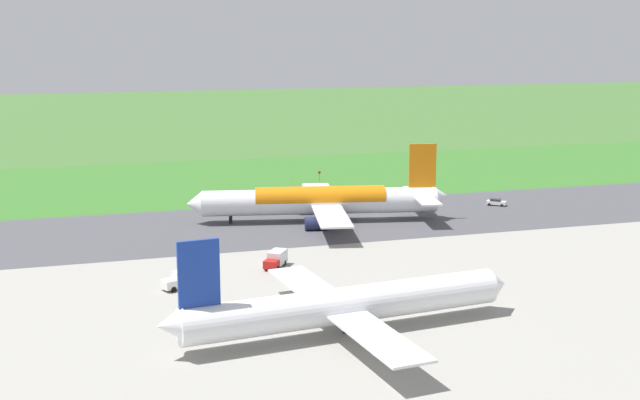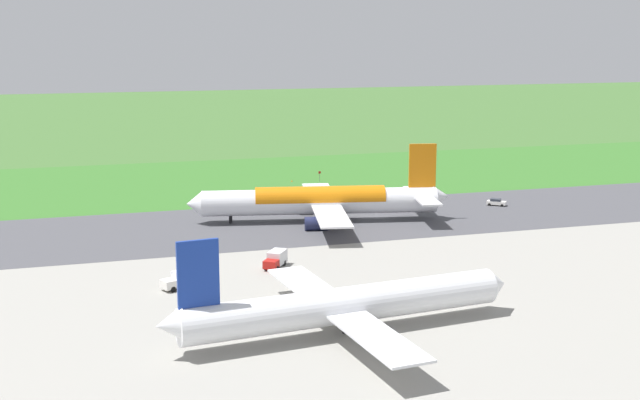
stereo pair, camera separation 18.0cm
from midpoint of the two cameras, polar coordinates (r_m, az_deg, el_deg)
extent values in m
plane|color=#3D662D|center=(173.02, 3.97, -1.23)|extent=(800.00, 800.00, 0.00)
cube|color=#47474C|center=(173.01, 3.97, -1.22)|extent=(600.00, 38.28, 0.06)
cube|color=gray|center=(114.98, 15.88, -8.24)|extent=(440.00, 110.00, 0.05)
cube|color=#346B27|center=(218.53, -0.52, 1.47)|extent=(600.00, 80.00, 0.04)
cylinder|color=white|center=(168.27, 0.03, -0.10)|extent=(48.11, 14.26, 5.20)
cone|color=white|center=(167.75, -8.67, -0.27)|extent=(3.89, 5.42, 4.94)
cone|color=white|center=(172.40, 8.40, 0.26)|extent=(4.28, 5.01, 4.42)
cube|color=orange|center=(170.33, 7.13, 2.38)|extent=(5.59, 1.56, 9.00)
cube|color=white|center=(166.17, 7.48, -0.07)|extent=(5.64, 9.60, 0.36)
cube|color=white|center=(176.70, 6.69, 0.64)|extent=(5.64, 9.60, 0.36)
cube|color=white|center=(157.75, 0.78, -1.03)|extent=(10.08, 22.74, 0.35)
cube|color=white|center=(179.18, 0.00, 0.48)|extent=(10.08, 22.74, 0.35)
cylinder|color=#23284C|center=(161.45, -0.24, -1.64)|extent=(4.95, 3.61, 2.80)
cylinder|color=#23284C|center=(176.03, -0.69, -0.54)|extent=(4.95, 3.61, 2.80)
cylinder|color=black|center=(168.02, -6.17, -1.05)|extent=(0.70, 0.70, 3.42)
cylinder|color=black|center=(165.22, 1.20, -1.20)|extent=(0.70, 0.70, 3.42)
cylinder|color=black|center=(172.98, 0.89, -0.62)|extent=(0.70, 0.70, 3.42)
cylinder|color=orange|center=(168.16, 0.03, 0.07)|extent=(26.91, 10.16, 5.23)
cylinder|color=white|center=(106.26, 1.80, -7.28)|extent=(43.55, 9.32, 4.69)
cone|color=white|center=(117.26, 12.13, -5.72)|extent=(3.17, 4.72, 4.46)
cone|color=white|center=(99.32, -10.35, -8.50)|extent=(3.57, 4.30, 3.99)
cube|color=#19389E|center=(98.29, -8.37, -5.05)|extent=(5.07, 0.99, 8.12)
cube|color=white|center=(114.70, -0.68, -6.04)|extent=(7.51, 20.31, 0.32)
cube|color=white|center=(97.59, 3.76, -9.26)|extent=(7.51, 20.31, 0.32)
cylinder|color=black|center=(107.29, 1.79, -8.83)|extent=(0.72, 0.72, 1.44)
cube|color=#B21914|center=(134.51, -3.35, -4.45)|extent=(3.06, 3.06, 1.30)
cube|color=silver|center=(136.91, -2.94, -3.96)|extent=(4.04, 4.44, 2.20)
cylinder|color=black|center=(134.34, -2.95, -4.75)|extent=(0.75, 0.91, 0.90)
cylinder|color=black|center=(135.03, -3.75, -4.67)|extent=(0.75, 0.91, 0.90)
cylinder|color=black|center=(137.41, -2.45, -4.37)|extent=(0.75, 0.91, 0.90)
cylinder|color=black|center=(138.08, -3.23, -4.30)|extent=(0.75, 0.91, 0.90)
cube|color=silver|center=(188.59, 12.12, -0.18)|extent=(4.42, 4.00, 0.75)
cube|color=#2D333D|center=(188.49, 12.07, 0.01)|extent=(2.78, 2.69, 0.55)
cylinder|color=black|center=(189.28, 12.58, -0.28)|extent=(0.64, 0.57, 0.64)
cylinder|color=black|center=(187.63, 12.50, -0.38)|extent=(0.64, 0.57, 0.64)
cylinder|color=black|center=(189.71, 11.74, -0.22)|extent=(0.64, 0.57, 0.64)
cylinder|color=black|center=(188.06, 11.66, -0.31)|extent=(0.64, 0.57, 0.64)
cube|color=silver|center=(125.98, -10.32, -5.72)|extent=(2.91, 2.91, 1.30)
cube|color=silver|center=(127.22, -9.24, -5.30)|extent=(4.41, 3.66, 2.20)
cylinder|color=black|center=(125.35, -10.08, -6.11)|extent=(0.94, 0.64, 0.90)
cylinder|color=black|center=(127.00, -10.54, -5.90)|extent=(0.94, 0.64, 0.90)
cylinder|color=black|center=(127.02, -8.76, -5.83)|extent=(0.94, 0.64, 0.90)
cylinder|color=black|center=(128.65, -9.24, -5.62)|extent=(0.94, 0.64, 0.90)
cylinder|color=slate|center=(213.79, 0.00, 1.55)|extent=(0.10, 0.10, 2.23)
cube|color=red|center=(213.57, 0.00, 1.92)|extent=(0.60, 0.04, 0.60)
cone|color=orange|center=(214.40, -1.94, 1.34)|extent=(0.40, 0.40, 0.55)
camera|label=1|loc=(0.09, -89.97, 0.01)|focal=46.30mm
camera|label=2|loc=(0.09, 90.03, -0.01)|focal=46.30mm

